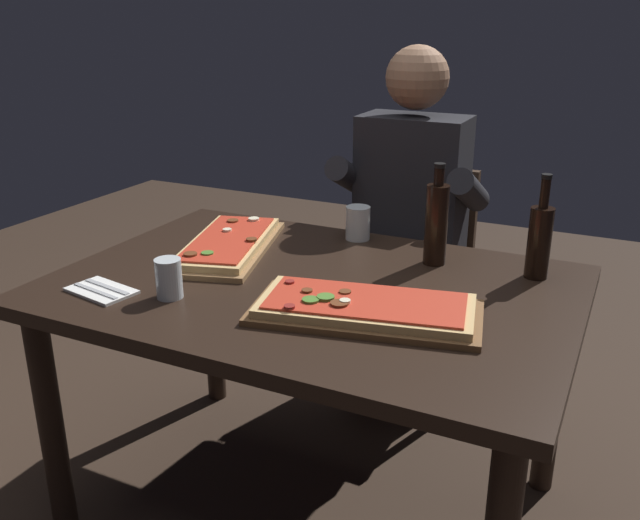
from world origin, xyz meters
The scene contains 11 objects.
ground_plane centered at (0.00, 0.00, 0.00)m, with size 6.40×6.40×0.00m, color #38281E.
dining_table centered at (0.00, 0.00, 0.64)m, with size 1.40×0.96×0.74m.
pizza_rectangular_front centered at (0.21, -0.13, 0.76)m, with size 0.60×0.37×0.05m.
pizza_rectangular_left centered at (-0.35, 0.13, 0.76)m, with size 0.38×0.57×0.05m.
wine_bottle_dark centered at (0.25, 0.29, 0.87)m, with size 0.07×0.07×0.30m.
oil_bottle_amber centered at (0.54, 0.31, 0.85)m, with size 0.06×0.06×0.29m.
tumbler_near_camera centered at (-0.04, 0.40, 0.79)m, with size 0.08×0.08×0.11m.
tumbler_far_side centered at (-0.29, -0.25, 0.79)m, with size 0.07×0.07×0.10m.
napkin_cutlery_set centered at (-0.47, -0.30, 0.74)m, with size 0.20×0.14×0.01m.
diner_chair centered at (0.02, 0.86, 0.49)m, with size 0.44×0.44×0.87m.
seated_diner centered at (0.02, 0.74, 0.74)m, with size 0.53×0.41×1.33m.
Camera 1 is at (0.77, -1.54, 1.44)m, focal length 38.22 mm.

